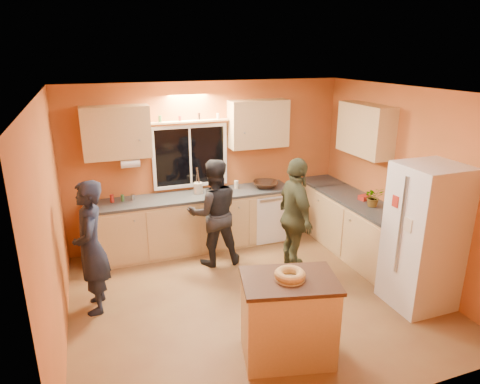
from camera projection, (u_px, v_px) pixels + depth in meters
name	position (u px, v px, depth m)	size (l,w,h in m)	color
ground	(253.00, 297.00, 5.53)	(4.50, 4.50, 0.00)	brown
room_shell	(251.00, 168.00, 5.43)	(4.54, 4.04, 2.61)	#CE6935
back_counter	(215.00, 219.00, 6.91)	(4.23, 0.62, 0.90)	tan
right_counter	(361.00, 230.00, 6.47)	(0.62, 1.84, 0.90)	tan
refrigerator	(424.00, 237.00, 5.15)	(0.72, 0.70, 1.80)	silver
island	(288.00, 318.00, 4.33)	(1.06, 0.84, 0.91)	tan
bundt_pastry	(290.00, 275.00, 4.18)	(0.31, 0.31, 0.09)	#B58B4A
person_left	(91.00, 248.00, 5.06)	(0.60, 0.39, 1.64)	black
person_center	(214.00, 213.00, 6.21)	(0.77, 0.60, 1.59)	black
person_right	(295.00, 217.00, 5.92)	(0.98, 0.41, 1.68)	#383D26
mixing_bowl	(265.00, 184.00, 7.01)	(0.40, 0.40, 0.10)	black
utensil_crock	(198.00, 188.00, 6.71)	(0.14, 0.14, 0.17)	beige
potted_plant	(374.00, 197.00, 6.12)	(0.26, 0.23, 0.29)	gray
red_box	(364.00, 198.00, 6.43)	(0.16, 0.12, 0.07)	maroon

